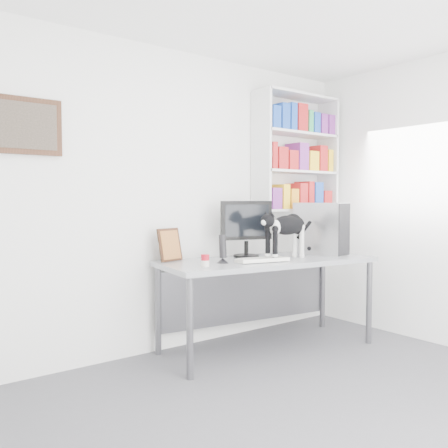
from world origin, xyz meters
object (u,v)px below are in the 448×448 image
object	(u,v)px
soup_can	(205,261)
cat	(286,236)
desk	(268,304)
monitor	(246,228)
speaker	(223,248)
bookshelf	(297,153)
keyboard	(262,260)
leaning_print	(170,244)
pc_tower	(321,229)

from	to	relation	value
soup_can	cat	bearing A→B (deg)	-3.55
desk	monitor	world-z (taller)	monitor
monitor	speaker	size ratio (longest dim) A/B	2.14
bookshelf	desk	bearing A→B (deg)	-152.58
bookshelf	keyboard	distance (m)	1.48
keyboard	speaker	world-z (taller)	speaker
leaning_print	soup_can	xyz separation A→B (m)	(0.05, -0.46, -0.10)
desk	soup_can	bearing A→B (deg)	-166.88
speaker	cat	xyz separation A→B (m)	(0.61, -0.14, 0.08)
pc_tower	leaning_print	size ratio (longest dim) A/B	1.69
desk	keyboard	size ratio (longest dim) A/B	4.38
keyboard	leaning_print	bearing A→B (deg)	152.83
cat	soup_can	bearing A→B (deg)	166.01
bookshelf	soup_can	distance (m)	1.85
keyboard	soup_can	size ratio (longest dim) A/B	4.60
pc_tower	speaker	bearing A→B (deg)	166.42
pc_tower	speaker	size ratio (longest dim) A/B	2.02
speaker	keyboard	bearing A→B (deg)	-4.23
desk	pc_tower	xyz separation A→B (m)	(0.66, -0.03, 0.66)
bookshelf	monitor	world-z (taller)	bookshelf
bookshelf	keyboard	world-z (taller)	bookshelf
monitor	keyboard	distance (m)	0.43
desk	speaker	bearing A→B (deg)	-174.33
keyboard	leaning_print	size ratio (longest dim) A/B	1.51
desk	speaker	xyz separation A→B (m)	(-0.50, 0.02, 0.54)
bookshelf	keyboard	bearing A→B (deg)	-151.18
monitor	desk	bearing A→B (deg)	-54.09
speaker	monitor	bearing A→B (deg)	44.56
monitor	pc_tower	xyz separation A→B (m)	(0.74, -0.25, -0.02)
monitor	pc_tower	distance (m)	0.78
bookshelf	desk	size ratio (longest dim) A/B	0.63
monitor	keyboard	xyz separation A→B (m)	(-0.10, -0.34, -0.25)
keyboard	desk	bearing A→B (deg)	47.30
leaning_print	keyboard	bearing A→B (deg)	-52.53
speaker	pc_tower	bearing A→B (deg)	16.97
monitor	keyboard	bearing A→B (deg)	-89.86
desk	monitor	size ratio (longest dim) A/B	3.69
keyboard	pc_tower	world-z (taller)	pc_tower
pc_tower	desk	bearing A→B (deg)	166.18
desk	leaning_print	distance (m)	1.05
keyboard	speaker	size ratio (longest dim) A/B	1.81
speaker	leaning_print	world-z (taller)	leaning_print
bookshelf	pc_tower	distance (m)	0.89
pc_tower	leaning_print	distance (m)	1.52
pc_tower	soup_can	distance (m)	1.42
pc_tower	leaning_print	world-z (taller)	pc_tower
pc_tower	bookshelf	bearing A→B (deg)	65.72
speaker	cat	distance (m)	0.63
bookshelf	desk	distance (m)	1.68
bookshelf	leaning_print	distance (m)	1.79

